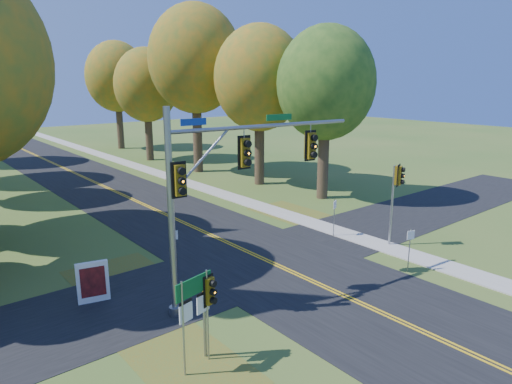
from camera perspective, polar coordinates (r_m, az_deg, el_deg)
ground at (r=21.84m, az=4.56°, el=-9.99°), size 160.00×160.00×0.00m
road_main at (r=21.83m, az=4.56°, el=-9.97°), size 8.00×160.00×0.02m
road_cross at (r=23.19m, az=1.10°, el=-8.46°), size 60.00×6.00×0.02m
centerline_left at (r=21.76m, az=4.37°, el=-10.00°), size 0.10×160.00×0.01m
centerline_right at (r=21.89m, az=4.75°, el=-9.86°), size 0.10×160.00×0.01m
sidewalk_east at (r=26.23m, az=14.44°, el=-6.17°), size 1.60×160.00×0.06m
leaf_patch_w_near at (r=21.63m, az=-15.98°, el=-10.74°), size 4.00×6.00×0.00m
leaf_patch_e at (r=30.34m, az=5.98°, el=-3.11°), size 3.50×8.00×0.00m
leaf_patch_w_far at (r=15.71m, az=-8.52°, el=-20.38°), size 3.00×5.00×0.00m
tree_e_a at (r=34.42m, az=8.72°, el=13.21°), size 7.20×7.20×12.73m
tree_e_b at (r=38.92m, az=0.45°, el=13.95°), size 7.60×7.60×13.33m
tree_e_c at (r=44.90m, az=-7.58°, el=16.07°), size 8.80×8.80×15.79m
tree_e_d at (r=52.59m, az=-13.53°, el=12.83°), size 7.00×7.00×12.32m
tree_e_e at (r=62.83m, az=-17.01°, el=13.58°), size 7.80×7.80×13.74m
traffic_mast at (r=17.55m, az=-4.20°, el=1.60°), size 8.71×1.23×7.92m
east_signal_pole at (r=25.22m, az=17.23°, el=0.90°), size 0.50×0.60×4.52m
ped_signal_pole at (r=14.78m, az=-5.98°, el=-12.92°), size 0.45×0.53×2.92m
route_sign_cluster at (r=14.39m, az=-7.68°, el=-13.61°), size 1.43×0.36×3.12m
info_kiosk at (r=19.88m, az=-19.72°, el=-10.58°), size 1.26×0.47×1.73m
reg_sign_e_north at (r=26.47m, az=9.79°, el=-2.38°), size 0.40×0.18×2.20m
reg_sign_e_south at (r=22.52m, az=18.70°, el=-6.03°), size 0.39×0.15×2.10m
reg_sign_w at (r=21.69m, az=-10.23°, el=-6.27°), size 0.38×0.18×2.09m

